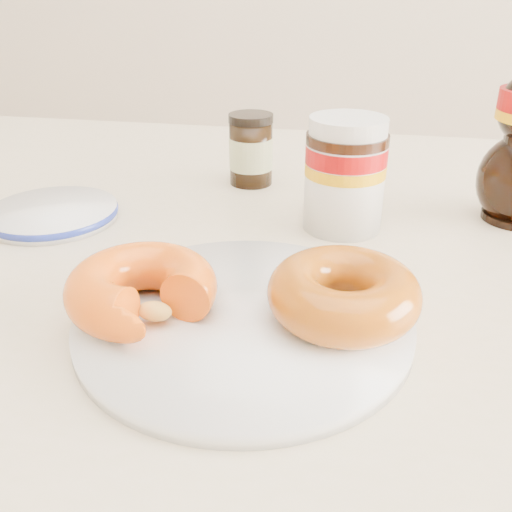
% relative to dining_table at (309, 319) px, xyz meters
% --- Properties ---
extents(dining_table, '(1.40, 0.90, 0.75)m').
position_rel_dining_table_xyz_m(dining_table, '(0.00, 0.00, 0.00)').
color(dining_table, beige).
rests_on(dining_table, ground).
extents(plate, '(0.25, 0.25, 0.01)m').
position_rel_dining_table_xyz_m(plate, '(-0.04, -0.15, 0.09)').
color(plate, white).
rests_on(plate, dining_table).
extents(donut_bitten, '(0.13, 0.13, 0.04)m').
position_rel_dining_table_xyz_m(donut_bitten, '(-0.11, -0.16, 0.12)').
color(donut_bitten, '#EC520D').
rests_on(donut_bitten, plate).
extents(donut_whole, '(0.15, 0.15, 0.04)m').
position_rel_dining_table_xyz_m(donut_whole, '(0.03, -0.14, 0.12)').
color(donut_whole, '#A9510A').
rests_on(donut_whole, plate).
extents(nutella_jar, '(0.08, 0.08, 0.12)m').
position_rel_dining_table_xyz_m(nutella_jar, '(0.02, 0.05, 0.15)').
color(nutella_jar, white).
rests_on(nutella_jar, dining_table).
extents(dark_jar, '(0.05, 0.05, 0.09)m').
position_rel_dining_table_xyz_m(dark_jar, '(-0.10, 0.17, 0.13)').
color(dark_jar, black).
rests_on(dark_jar, dining_table).
extents(blue_rim_saucer, '(0.14, 0.14, 0.01)m').
position_rel_dining_table_xyz_m(blue_rim_saucer, '(-0.28, 0.02, 0.09)').
color(blue_rim_saucer, white).
rests_on(blue_rim_saucer, dining_table).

